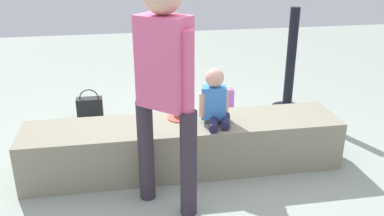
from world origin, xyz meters
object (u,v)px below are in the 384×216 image
at_px(adult_standing, 164,77).
at_px(handbag_black_leather, 90,108).
at_px(cake_plate, 180,116).
at_px(gift_bag, 225,103).
at_px(water_bottle_near_gift, 143,135).
at_px(child_seated, 215,99).

relative_size(adult_standing, handbag_black_leather, 4.82).
height_order(cake_plate, gift_bag, cake_plate).
distance_m(cake_plate, water_bottle_near_gift, 0.66).
height_order(cake_plate, water_bottle_near_gift, cake_plate).
height_order(adult_standing, cake_plate, adult_standing).
xyz_separation_m(child_seated, handbag_black_leather, (-1.16, 1.32, -0.52)).
height_order(adult_standing, handbag_black_leather, adult_standing).
bearing_deg(child_seated, cake_plate, 153.73).
bearing_deg(water_bottle_near_gift, cake_plate, -55.34).
height_order(child_seated, handbag_black_leather, child_seated).
height_order(gift_bag, water_bottle_near_gift, gift_bag).
relative_size(adult_standing, gift_bag, 4.67).
bearing_deg(cake_plate, handbag_black_leather, 126.65).
bearing_deg(cake_plate, gift_bag, 55.40).
relative_size(cake_plate, water_bottle_near_gift, 1.18).
height_order(water_bottle_near_gift, handbag_black_leather, handbag_black_leather).
xyz_separation_m(cake_plate, water_bottle_near_gift, (-0.31, 0.45, -0.38)).
distance_m(child_seated, water_bottle_near_gift, 1.02).
bearing_deg(adult_standing, water_bottle_near_gift, 96.08).
xyz_separation_m(cake_plate, handbag_black_leather, (-0.87, 1.17, -0.33)).
height_order(child_seated, water_bottle_near_gift, child_seated).
distance_m(child_seated, adult_standing, 0.80).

